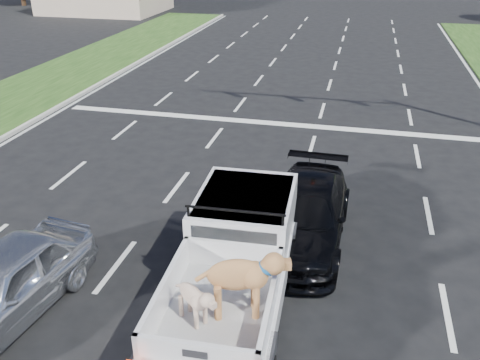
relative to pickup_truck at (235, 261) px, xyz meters
name	(u,v)px	position (x,y,z in m)	size (l,w,h in m)	color
ground	(191,277)	(-1.14, 0.56, -1.00)	(160.00, 160.00, 0.00)	black
road_markings	(254,158)	(-1.14, 7.13, -0.99)	(17.75, 60.00, 0.01)	silver
curb_left	(2,139)	(-10.19, 6.56, -0.93)	(0.15, 60.00, 0.14)	#A8A49A
pickup_truck	(235,261)	(0.00, 0.00, 0.00)	(2.36, 5.72, 2.12)	black
silver_sedan	(3,285)	(-4.19, -1.38, -0.29)	(1.67, 4.15, 1.41)	silver
black_coupe	(306,214)	(1.06, 2.66, -0.32)	(1.91, 4.70, 1.36)	black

